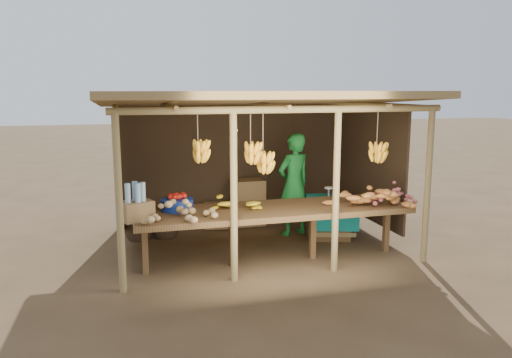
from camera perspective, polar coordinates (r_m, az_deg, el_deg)
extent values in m
plane|color=brown|center=(8.16, 0.00, -7.28)|extent=(60.00, 60.00, 0.00)
cylinder|color=#947D4C|center=(6.16, -15.37, -2.83)|extent=(0.09, 0.09, 2.20)
cylinder|color=#947D4C|center=(7.43, 19.03, -0.84)|extent=(0.09, 0.09, 2.20)
cylinder|color=#947D4C|center=(9.11, -15.42, 1.30)|extent=(0.09, 0.09, 2.20)
cylinder|color=#947D4C|center=(10.01, 9.38, 2.30)|extent=(0.09, 0.09, 2.20)
cylinder|color=#947D4C|center=(6.30, -2.54, -2.17)|extent=(0.09, 0.09, 2.20)
cylinder|color=#947D4C|center=(6.75, 9.14, -1.48)|extent=(0.09, 0.09, 2.20)
cylinder|color=#947D4C|center=(6.35, 3.60, 7.93)|extent=(4.40, 0.09, 0.09)
cylinder|color=#947D4C|center=(9.24, -2.48, 8.63)|extent=(4.40, 0.09, 0.09)
cube|color=olive|center=(7.79, 0.00, 9.02)|extent=(4.70, 3.50, 0.28)
cube|color=#402F1E|center=(9.30, -2.41, 2.52)|extent=(4.20, 0.04, 1.98)
cube|color=#402F1E|center=(7.81, -15.29, 0.69)|extent=(0.04, 2.40, 1.98)
cube|color=#402F1E|center=(8.83, 12.78, 1.87)|extent=(0.04, 2.40, 1.98)
cube|color=brown|center=(7.08, 2.03, -3.62)|extent=(3.90, 1.05, 0.08)
cube|color=brown|center=(6.89, -12.57, -7.72)|extent=(0.08, 0.08, 0.72)
cube|color=brown|center=(7.03, -2.70, -7.10)|extent=(0.08, 0.08, 0.72)
cube|color=brown|center=(7.38, 6.49, -6.33)|extent=(0.08, 0.08, 0.72)
cube|color=brown|center=(7.89, 14.66, -5.51)|extent=(0.08, 0.08, 0.72)
cylinder|color=navy|center=(7.00, -9.01, -2.90)|extent=(0.45, 0.45, 0.16)
cube|color=olive|center=(6.56, -13.56, -3.53)|extent=(0.48, 0.44, 0.25)
imported|color=#1B7B2D|center=(8.44, 4.34, -0.63)|extent=(0.74, 0.60, 1.74)
cube|color=brown|center=(8.45, 8.28, -4.57)|extent=(0.81, 0.74, 0.62)
cube|color=#0C8D87|center=(8.38, 8.34, -2.31)|extent=(0.90, 0.83, 0.06)
cube|color=olive|center=(9.10, -0.76, -3.94)|extent=(0.55, 0.45, 0.42)
cube|color=olive|center=(9.01, -0.77, -1.37)|extent=(0.55, 0.45, 0.42)
cube|color=olive|center=(8.98, -4.31, -4.16)|extent=(0.55, 0.45, 0.42)
ellipsoid|color=#402F1E|center=(8.49, -13.30, -4.88)|extent=(0.48, 0.48, 0.64)
ellipsoid|color=#402F1E|center=(8.52, -10.37, -4.73)|extent=(0.48, 0.48, 0.64)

